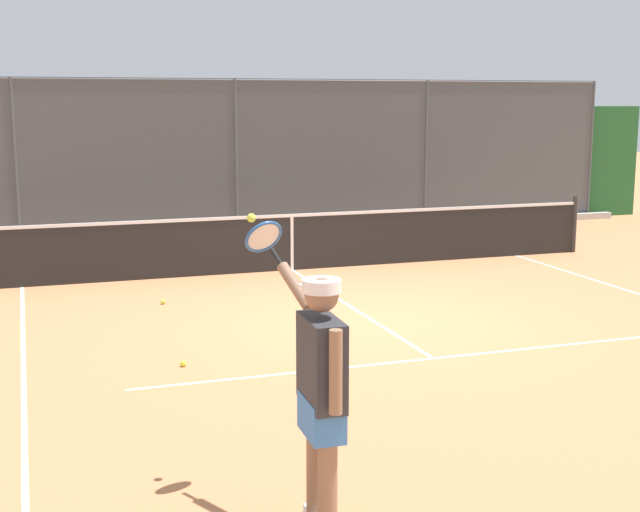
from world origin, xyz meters
The scene contains 7 objects.
ground_plane centered at (0.00, 0.00, 0.00)m, with size 60.00×60.00×0.00m, color #C67A4C.
court_line_markings centered at (0.00, 2.07, 0.00)m, with size 8.77×9.96×0.01m.
fence_backdrop centered at (0.00, -8.39, 1.34)m, with size 20.52×1.37×3.29m.
tennis_net centered at (0.00, -3.74, 0.49)m, with size 11.26×0.09×1.07m.
tennis_player centered at (2.48, 5.09, 1.03)m, with size 0.44×1.44×2.04m.
tennis_ball_near_baseline centered at (2.71, 1.12, 0.03)m, with size 0.07×0.07×0.07m, color #CCDB33.
tennis_ball_near_net centered at (2.46, -1.91, 0.03)m, with size 0.07×0.07×0.07m, color #C1D138.
Camera 1 is at (4.23, 10.29, 2.87)m, focal length 49.26 mm.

